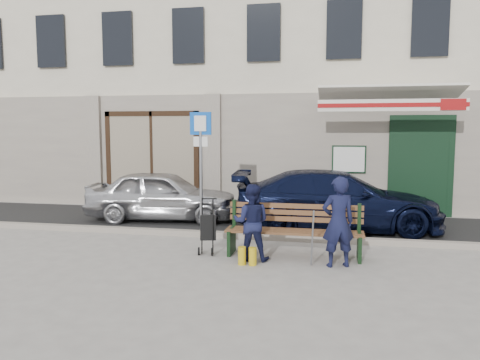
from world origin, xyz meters
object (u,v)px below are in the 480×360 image
(car_navy, at_px, (337,200))
(bench, at_px, (291,231))
(parking_sign, at_px, (201,153))
(woman, at_px, (251,222))
(car_silver, at_px, (163,195))
(stroller, at_px, (208,229))
(man, at_px, (338,222))

(car_navy, distance_m, bench, 2.57)
(parking_sign, height_order, woman, parking_sign)
(car_silver, relative_size, woman, 2.79)
(car_silver, relative_size, bench, 1.52)
(bench, bearing_deg, car_navy, 72.04)
(car_silver, xyz_separation_m, bench, (3.41, -2.71, -0.17))
(car_navy, xyz_separation_m, stroller, (-2.30, -2.48, -0.23))
(man, bearing_deg, car_silver, -55.66)
(car_navy, relative_size, woman, 3.49)
(stroller, bearing_deg, car_navy, 33.99)
(parking_sign, bearing_deg, car_navy, 22.78)
(car_navy, relative_size, man, 3.09)
(man, xyz_separation_m, stroller, (-2.30, 0.42, -0.30))
(car_navy, relative_size, parking_sign, 1.76)
(bench, bearing_deg, stroller, -178.41)
(stroller, bearing_deg, car_silver, 111.44)
(car_navy, distance_m, woman, 3.14)
(car_silver, relative_size, stroller, 3.71)
(car_navy, xyz_separation_m, man, (0.00, -2.90, 0.08))
(car_silver, relative_size, car_navy, 0.80)
(car_silver, bearing_deg, parking_sign, -136.92)
(parking_sign, relative_size, stroller, 2.64)
(bench, distance_m, man, 0.96)
(car_silver, relative_size, parking_sign, 1.41)
(parking_sign, relative_size, bench, 1.08)
(man, height_order, stroller, man)
(bench, relative_size, man, 1.62)
(man, height_order, woman, man)
(car_silver, xyz_separation_m, man, (4.20, -3.17, 0.12))
(car_silver, distance_m, parking_sign, 2.05)
(bench, xyz_separation_m, man, (0.80, -0.46, 0.28))
(bench, xyz_separation_m, stroller, (-1.50, -0.04, -0.02))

